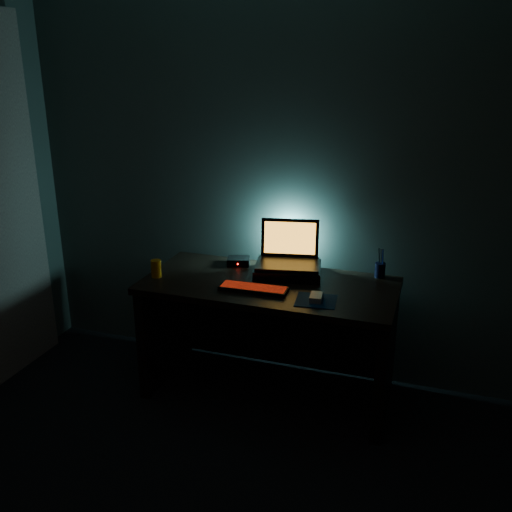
{
  "coord_description": "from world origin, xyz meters",
  "views": [
    {
      "loc": [
        0.92,
        -1.38,
        2.02
      ],
      "look_at": [
        -0.07,
        1.57,
        0.93
      ],
      "focal_mm": 40.0,
      "sensor_mm": 36.0,
      "label": 1
    }
  ],
  "objects_px": {
    "pen_cup": "(380,270)",
    "laptop": "(289,254)",
    "mouse": "(316,297)",
    "router": "(238,261)",
    "keyboard": "(254,288)",
    "juice_glass": "(156,269)"
  },
  "relations": [
    {
      "from": "juice_glass",
      "to": "router",
      "type": "bearing_deg",
      "value": 42.27
    },
    {
      "from": "laptop",
      "to": "mouse",
      "type": "bearing_deg",
      "value": -66.7
    },
    {
      "from": "mouse",
      "to": "router",
      "type": "xyz_separation_m",
      "value": [
        -0.6,
        0.41,
        0.0
      ]
    },
    {
      "from": "laptop",
      "to": "pen_cup",
      "type": "distance_m",
      "value": 0.56
    },
    {
      "from": "laptop",
      "to": "keyboard",
      "type": "distance_m",
      "value": 0.39
    },
    {
      "from": "pen_cup",
      "to": "juice_glass",
      "type": "height_order",
      "value": "juice_glass"
    },
    {
      "from": "laptop",
      "to": "keyboard",
      "type": "relative_size",
      "value": 1.06
    },
    {
      "from": "juice_glass",
      "to": "router",
      "type": "height_order",
      "value": "juice_glass"
    },
    {
      "from": "keyboard",
      "to": "mouse",
      "type": "relative_size",
      "value": 3.69
    },
    {
      "from": "laptop",
      "to": "router",
      "type": "relative_size",
      "value": 2.56
    },
    {
      "from": "mouse",
      "to": "pen_cup",
      "type": "height_order",
      "value": "pen_cup"
    },
    {
      "from": "keyboard",
      "to": "juice_glass",
      "type": "distance_m",
      "value": 0.63
    },
    {
      "from": "mouse",
      "to": "juice_glass",
      "type": "distance_m",
      "value": 1.01
    },
    {
      "from": "mouse",
      "to": "juice_glass",
      "type": "relative_size",
      "value": 1.01
    },
    {
      "from": "keyboard",
      "to": "router",
      "type": "relative_size",
      "value": 2.41
    },
    {
      "from": "mouse",
      "to": "juice_glass",
      "type": "height_order",
      "value": "juice_glass"
    },
    {
      "from": "pen_cup",
      "to": "router",
      "type": "relative_size",
      "value": 0.54
    },
    {
      "from": "keyboard",
      "to": "juice_glass",
      "type": "height_order",
      "value": "juice_glass"
    },
    {
      "from": "pen_cup",
      "to": "laptop",
      "type": "bearing_deg",
      "value": -170.88
    },
    {
      "from": "keyboard",
      "to": "router",
      "type": "distance_m",
      "value": 0.44
    },
    {
      "from": "mouse",
      "to": "router",
      "type": "distance_m",
      "value": 0.73
    },
    {
      "from": "laptop",
      "to": "keyboard",
      "type": "xyz_separation_m",
      "value": [
        -0.11,
        -0.35,
        -0.11
      ]
    }
  ]
}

